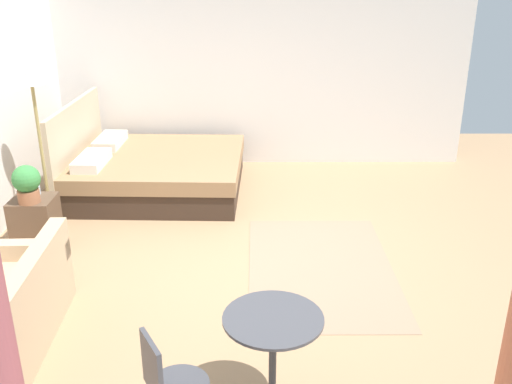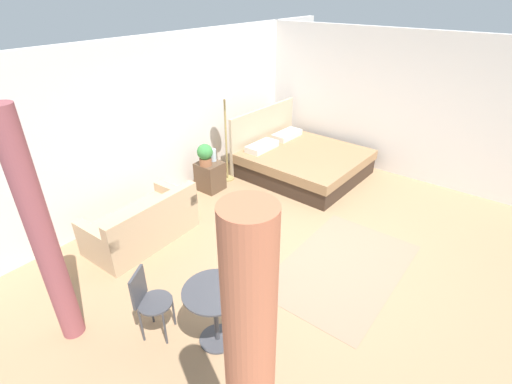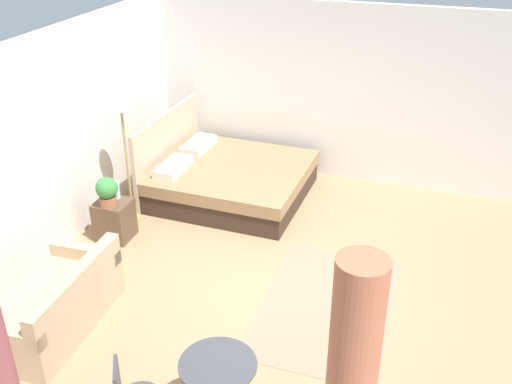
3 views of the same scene
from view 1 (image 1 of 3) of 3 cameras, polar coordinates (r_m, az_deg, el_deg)
ground_plane at (r=5.79m, az=0.84°, el=-6.98°), size 9.35×8.93×0.02m
wall_right at (r=8.38m, az=0.50°, el=11.89°), size 0.12×5.93×2.69m
area_rug at (r=5.70m, az=6.46°, el=-7.50°), size 2.20×1.40×0.01m
bed at (r=7.58m, az=-10.18°, el=2.13°), size 2.05×2.20×1.17m
nightstand at (r=6.43m, az=-21.14°, el=-2.79°), size 0.41×0.43×0.53m
potted_plant at (r=6.17m, az=-21.92°, el=0.86°), size 0.28×0.28×0.39m
vase at (r=6.40m, az=-21.28°, el=0.72°), size 0.11×0.11×0.22m
floor_lamp at (r=6.54m, az=-21.25°, el=8.36°), size 0.28×0.28×1.76m
balcony_table at (r=3.80m, az=1.68°, el=-15.08°), size 0.65×0.65×0.71m
cafe_chair_near_window at (r=3.56m, az=-8.86°, el=-18.20°), size 0.50×0.50×0.82m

